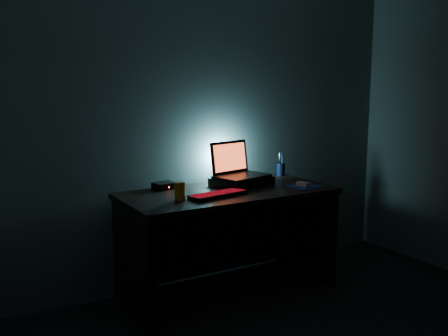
# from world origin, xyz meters

# --- Properties ---
(room) EXTENTS (3.50, 4.00, 2.50)m
(room) POSITION_xyz_m (0.00, 0.00, 1.25)
(room) COLOR black
(room) RESTS_ON ground
(desk) EXTENTS (1.50, 0.70, 0.75)m
(desk) POSITION_xyz_m (0.00, 1.67, 0.49)
(desk) COLOR black
(desk) RESTS_ON ground
(riser) EXTENTS (0.46, 0.38, 0.06)m
(riser) POSITION_xyz_m (0.18, 1.73, 0.78)
(riser) COLOR black
(riser) RESTS_ON desk
(laptop) EXTENTS (0.43, 0.36, 0.26)m
(laptop) POSITION_xyz_m (0.17, 1.77, 0.87)
(laptop) COLOR black
(laptop) RESTS_ON riser
(keyboard) EXTENTS (0.43, 0.19, 0.03)m
(keyboard) POSITION_xyz_m (-0.15, 1.50, 0.76)
(keyboard) COLOR black
(keyboard) RESTS_ON desk
(mousepad) EXTENTS (0.25, 0.23, 0.00)m
(mousepad) POSITION_xyz_m (0.54, 1.46, 0.75)
(mousepad) COLOR navy
(mousepad) RESTS_ON desk
(mouse) EXTENTS (0.07, 0.10, 0.03)m
(mouse) POSITION_xyz_m (0.54, 1.46, 0.77)
(mouse) COLOR #98999D
(mouse) RESTS_ON mousepad
(pen_cup) EXTENTS (0.07, 0.07, 0.10)m
(pen_cup) POSITION_xyz_m (0.68, 1.92, 0.80)
(pen_cup) COLOR black
(pen_cup) RESTS_ON desk
(juice_glass) EXTENTS (0.09, 0.09, 0.12)m
(juice_glass) POSITION_xyz_m (-0.42, 1.53, 0.81)
(juice_glass) COLOR orange
(juice_glass) RESTS_ON desk
(router) EXTENTS (0.16, 0.14, 0.05)m
(router) POSITION_xyz_m (-0.37, 1.89, 0.77)
(router) COLOR black
(router) RESTS_ON desk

